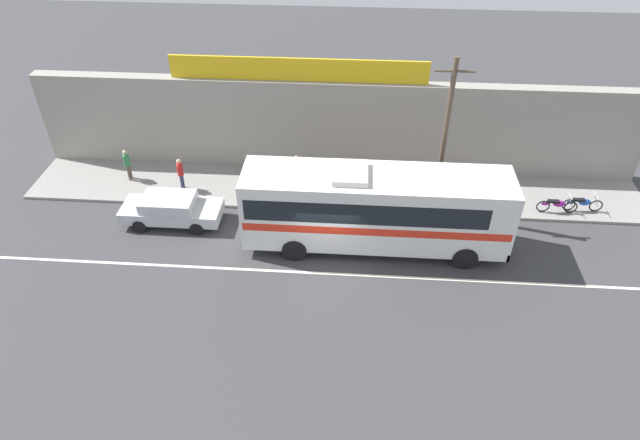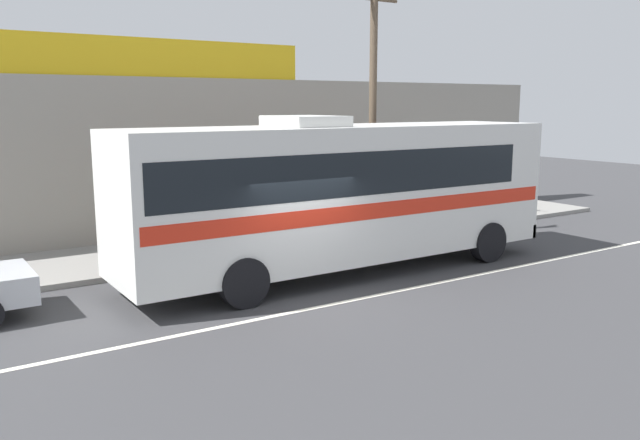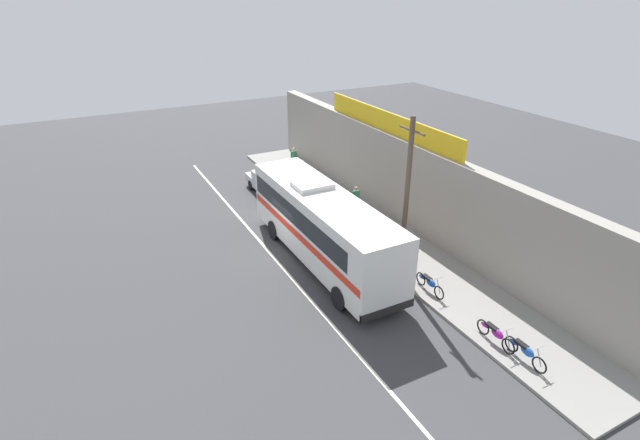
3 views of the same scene
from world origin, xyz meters
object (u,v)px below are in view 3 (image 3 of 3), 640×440
Objects in this scene: motorcycle_green at (429,283)px; motorcycle_orange at (495,333)px; pedestrian_far_left at (356,198)px; pedestrian_near_shop at (303,171)px; parked_car at (270,183)px; pedestrian_far_right at (294,157)px; intercity_bus at (322,223)px; motorcycle_red at (525,351)px; utility_pole at (407,198)px.

motorcycle_green is 0.99× the size of motorcycle_orange.
motorcycle_orange is at bearing -6.36° from pedestrian_far_left.
motorcycle_orange is at bearing -2.11° from pedestrian_near_shop.
parked_car is 6.27m from pedestrian_far_left.
pedestrian_near_shop reaches higher than motorcycle_green.
pedestrian_far_left is (8.47, 0.03, 0.03)m from pedestrian_far_right.
intercity_bus is at bearing -48.37° from pedestrian_far_left.
parked_car is 2.64× the size of pedestrian_far_left.
motorcycle_red is (9.76, 2.99, -1.50)m from intercity_bus.
utility_pole reaches higher than pedestrian_far_right.
intercity_bus is 9.23m from parked_car.
motorcycle_green is at bearing 179.74° from motorcycle_orange.
pedestrian_far_right reaches higher than parked_car.
motorcycle_orange is (17.63, 1.82, -0.17)m from parked_car.
utility_pole is 4.39× the size of pedestrian_near_shop.
pedestrian_near_shop is at bearing 177.89° from motorcycle_orange.
intercity_bus reaches higher than motorcycle_green.
pedestrian_near_shop is (-19.03, 0.45, 0.56)m from motorcycle_red.
motorcycle_green is 16.93m from pedestrian_far_right.
pedestrian_far_right is at bearing 175.52° from motorcycle_green.
pedestrian_far_right is (-16.87, 1.32, 0.53)m from motorcycle_green.
motorcycle_red is at bearing -1.36° from pedestrian_near_shop.
pedestrian_far_right is 0.97× the size of pedestrian_far_left.
pedestrian_far_right reaches higher than motorcycle_red.
pedestrian_far_left is (5.39, 3.19, 0.39)m from parked_car.
motorcycle_red is 19.04m from pedestrian_near_shop.
pedestrian_far_left is at bearing 0.17° from pedestrian_far_right.
utility_pole is 4.36× the size of pedestrian_far_left.
intercity_bus is 1.49× the size of utility_pole.
pedestrian_near_shop is (-9.27, 3.44, -0.94)m from intercity_bus.
intercity_bus is 9.12m from motorcycle_orange.
pedestrian_near_shop reaches higher than parked_car.
pedestrian_far_left is (-6.61, 1.57, -2.85)m from utility_pole.
motorcycle_red is 1.13× the size of pedestrian_far_right.
pedestrian_near_shop is at bearing 177.39° from motorcycle_green.
parked_car is 2.41× the size of motorcycle_red.
intercity_bus reaches higher than pedestrian_far_left.
pedestrian_far_right reaches higher than motorcycle_orange.
parked_car is at bearing -45.72° from pedestrian_far_right.
intercity_bus is 10.32m from motorcycle_red.
parked_car is 2.51m from pedestrian_near_shop.
motorcycle_green and motorcycle_orange have the same top height.
parked_car is 4.43m from pedestrian_far_right.
motorcycle_green is 14.00m from pedestrian_near_shop.
intercity_bus is 5.96× the size of motorcycle_green.
pedestrian_far_left is (-8.40, 1.35, 0.56)m from motorcycle_green.
motorcycle_red is 1.10× the size of pedestrian_near_shop.
intercity_bus is at bearing -6.07° from parked_car.
intercity_bus is at bearing -162.96° from motorcycle_red.
intercity_bus is at bearing -138.47° from utility_pole.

